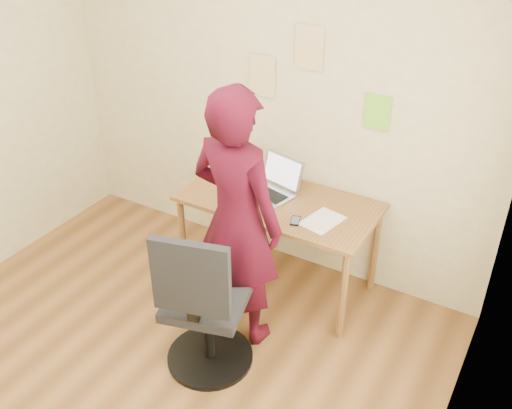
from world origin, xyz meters
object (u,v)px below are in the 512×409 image
Objects in this scene: laptop at (273,186)px; phone at (295,221)px; person at (237,220)px; office_chair at (203,312)px; desk at (278,211)px.

laptop is 0.42m from phone.
laptop is 0.65m from person.
laptop is 1.11m from office_chair.
laptop is 3.27× the size of phone.
laptop is at bearing 80.51° from office_chair.
office_chair is at bearing 97.99° from person.
laptop is at bearing 139.16° from desk.
office_chair is (-0.21, -0.79, -0.28)m from phone.
phone is 0.07× the size of person.
office_chair is (0.02, -0.98, -0.19)m from desk.
office_chair is 0.60m from person.
desk is 3.34× the size of laptop.
office_chair is at bearing -123.29° from phone.
desk is at bearing -83.98° from person.
phone reaches higher than desk.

